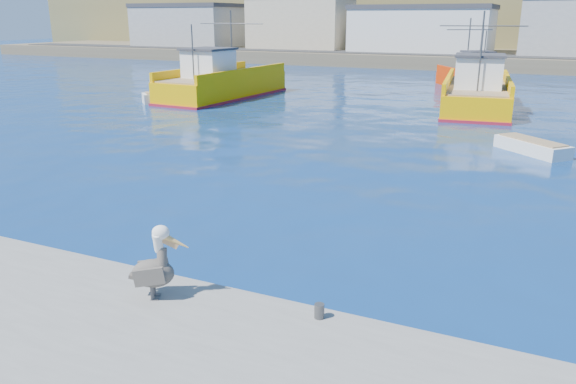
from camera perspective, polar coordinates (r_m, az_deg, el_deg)
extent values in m
plane|color=navy|center=(15.41, -2.58, -6.16)|extent=(260.00, 260.00, 0.00)
cylinder|color=#4C4C4C|center=(11.22, 3.20, -11.98)|extent=(0.20, 0.20, 0.30)
cube|color=brown|center=(84.95, 20.80, 12.66)|extent=(160.00, 30.00, 1.60)
cube|color=brown|center=(110.72, 22.27, 16.06)|extent=(180.00, 40.00, 14.00)
cube|color=#2D2D2D|center=(73.96, 20.15, 12.85)|extent=(150.00, 5.00, 0.10)
cube|color=gray|center=(96.44, -10.10, 16.18)|extent=(16.00, 10.00, 6.00)
cube|color=#333338|center=(96.44, -10.21, 18.14)|extent=(16.32, 10.20, 0.60)
cube|color=tan|center=(86.71, 1.32, 16.66)|extent=(14.00, 9.00, 7.00)
cube|color=silver|center=(81.25, 13.50, 15.63)|extent=(18.00, 11.00, 5.50)
cube|color=#333338|center=(81.24, 13.66, 17.78)|extent=(18.36, 11.22, 0.60)
cube|color=#EAA700|center=(45.81, -6.54, 10.57)|extent=(4.99, 12.90, 1.65)
cube|color=#EAA700|center=(44.59, -4.44, 11.97)|extent=(1.01, 12.40, 0.70)
cube|color=#EAA700|center=(46.84, -8.63, 12.09)|extent=(1.01, 12.40, 0.70)
cube|color=maroon|center=(45.90, -6.50, 9.62)|extent=(5.09, 13.16, 0.25)
cube|color=#8C7251|center=(45.71, -6.58, 11.66)|extent=(4.62, 12.37, 0.10)
cube|color=white|center=(44.08, -8.06, 12.77)|extent=(3.14, 3.34, 2.00)
cube|color=#333338|center=(44.01, -8.12, 14.20)|extent=(3.38, 3.73, 0.15)
cylinder|color=#4C4C4C|center=(46.58, -5.77, 14.81)|extent=(0.13, 0.13, 5.00)
cylinder|color=#4C4C4C|center=(42.50, -9.66, 13.75)|extent=(0.11, 0.11, 4.00)
cylinder|color=#4C4C4C|center=(46.54, -5.83, 16.66)|extent=(5.90, 0.44, 0.08)
cube|color=#EAA700|center=(41.64, 18.57, 9.07)|extent=(5.50, 12.40, 1.56)
cube|color=#EAA700|center=(41.56, 21.44, 10.34)|extent=(1.61, 11.71, 0.70)
cube|color=#EAA700|center=(41.54, 16.00, 10.85)|extent=(1.61, 11.71, 0.70)
cube|color=maroon|center=(41.74, 18.47, 8.08)|extent=(5.61, 12.64, 0.25)
cube|color=#8C7251|center=(41.54, 18.68, 10.20)|extent=(5.12, 11.88, 0.10)
cube|color=white|center=(39.64, 18.82, 11.41)|extent=(3.23, 3.31, 2.00)
cube|color=#333338|center=(39.56, 18.97, 12.99)|extent=(3.48, 3.70, 0.15)
cylinder|color=#4C4C4C|center=(42.54, 19.01, 13.64)|extent=(0.13, 0.13, 5.00)
cylinder|color=#4C4C4C|center=(37.78, 18.95, 12.53)|extent=(0.11, 0.11, 4.00)
cylinder|color=#4C4C4C|center=(42.49, 19.21, 15.65)|extent=(5.77, 0.75, 0.08)
cube|color=red|center=(54.21, 17.90, 10.59)|extent=(6.92, 8.56, 1.06)
cube|color=red|center=(54.75, 19.39, 11.44)|extent=(4.38, 6.90, 0.70)
cube|color=red|center=(53.54, 16.56, 11.59)|extent=(4.38, 6.90, 0.70)
cube|color=#8C7251|center=(54.15, 17.96, 11.20)|extent=(6.54, 8.15, 0.10)
cube|color=white|center=(52.96, 18.62, 12.17)|extent=(2.90, 2.87, 2.00)
cube|color=#333338|center=(52.89, 18.74, 13.35)|extent=(3.16, 3.16, 0.15)
cylinder|color=#4C4C4C|center=(54.72, 17.84, 13.85)|extent=(0.17, 0.17, 5.00)
cylinder|color=#4C4C4C|center=(51.80, 19.31, 13.01)|extent=(0.14, 0.14, 4.00)
cylinder|color=#4C4C4C|center=(54.67, 17.99, 15.42)|extent=(3.69, 2.33, 0.08)
cube|color=silver|center=(43.60, -11.51, 9.29)|extent=(4.31, 4.32, 0.91)
cube|color=#8C7251|center=(43.54, -11.55, 9.92)|extent=(3.75, 3.76, 0.09)
cube|color=silver|center=(28.91, 23.51, 4.10)|extent=(3.55, 3.41, 0.73)
cube|color=#8C7251|center=(28.83, 23.61, 4.86)|extent=(3.10, 2.97, 0.07)
cylinder|color=#595451|center=(12.20, -13.64, -9.93)|extent=(0.09, 0.09, 0.30)
cube|color=#595451|center=(12.25, -13.34, -10.53)|extent=(0.19, 0.18, 0.02)
cylinder|color=#595451|center=(12.37, -13.44, -9.52)|extent=(0.09, 0.09, 0.30)
cube|color=#595451|center=(12.42, -13.14, -10.12)|extent=(0.19, 0.18, 0.02)
ellipsoid|color=#38332D|center=(12.10, -13.55, -8.03)|extent=(1.02, 0.85, 0.61)
cube|color=#38332D|center=(11.89, -13.94, -8.39)|extent=(0.65, 0.35, 0.44)
cube|color=#38332D|center=(12.31, -13.44, -7.45)|extent=(0.65, 0.35, 0.44)
cube|color=#38332D|center=(12.23, -15.31, -8.27)|extent=(0.28, 0.25, 0.13)
cylinder|color=#38332D|center=(11.92, -12.68, -6.62)|extent=(0.32, 0.37, 0.48)
cylinder|color=white|center=(11.79, -13.06, -5.02)|extent=(0.31, 0.36, 0.45)
ellipsoid|color=white|center=(11.70, -12.80, -4.02)|extent=(0.44, 0.40, 0.30)
cone|color=gold|center=(11.71, -11.42, -4.92)|extent=(0.62, 0.39, 0.42)
cube|color=tan|center=(11.75, -11.93, -5.10)|extent=(0.36, 0.21, 0.27)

